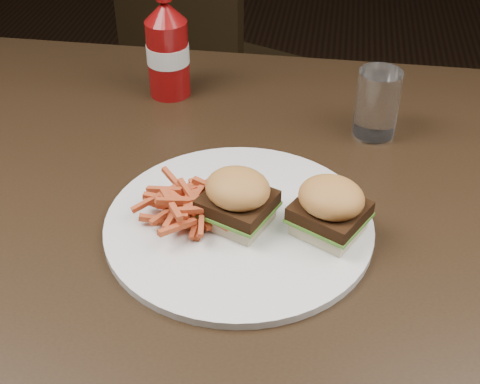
# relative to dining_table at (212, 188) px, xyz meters

# --- Properties ---
(dining_table) EXTENTS (1.20, 0.80, 0.04)m
(dining_table) POSITION_rel_dining_table_xyz_m (0.00, 0.00, 0.00)
(dining_table) COLOR black
(dining_table) RESTS_ON ground
(chair_far) EXTENTS (0.50, 0.50, 0.04)m
(chair_far) POSITION_rel_dining_table_xyz_m (-0.16, 0.92, -0.30)
(chair_far) COLOR black
(chair_far) RESTS_ON ground
(plate) EXTENTS (0.34, 0.34, 0.01)m
(plate) POSITION_rel_dining_table_xyz_m (0.05, -0.11, 0.03)
(plate) COLOR white
(plate) RESTS_ON dining_table
(sandwich_half_a) EXTENTS (0.09, 0.09, 0.02)m
(sandwich_half_a) POSITION_rel_dining_table_xyz_m (0.05, -0.11, 0.04)
(sandwich_half_a) COLOR beige
(sandwich_half_a) RESTS_ON plate
(sandwich_half_b) EXTENTS (0.10, 0.10, 0.02)m
(sandwich_half_b) POSITION_rel_dining_table_xyz_m (0.17, -0.11, 0.04)
(sandwich_half_b) COLOR beige
(sandwich_half_b) RESTS_ON plate
(fries_pile) EXTENTS (0.13, 0.13, 0.04)m
(fries_pile) POSITION_rel_dining_table_xyz_m (-0.01, -0.11, 0.05)
(fries_pile) COLOR #C25928
(fries_pile) RESTS_ON plate
(ketchup_bottle) EXTENTS (0.09, 0.09, 0.14)m
(ketchup_bottle) POSITION_rel_dining_table_xyz_m (-0.11, 0.23, 0.08)
(ketchup_bottle) COLOR maroon
(ketchup_bottle) RESTS_ON dining_table
(tumbler) EXTENTS (0.08, 0.08, 0.10)m
(tumbler) POSITION_rel_dining_table_xyz_m (0.23, 0.15, 0.08)
(tumbler) COLOR white
(tumbler) RESTS_ON dining_table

